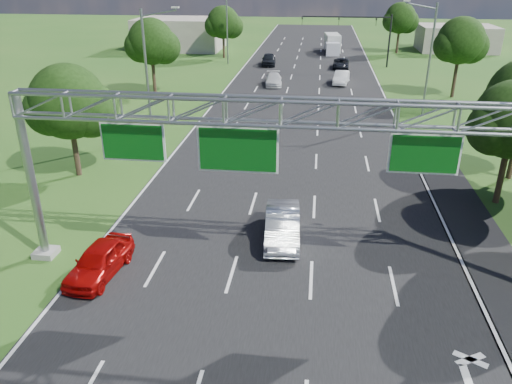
% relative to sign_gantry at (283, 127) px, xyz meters
% --- Properties ---
extents(ground, '(220.00, 220.00, 0.00)m').
position_rel_sign_gantry_xyz_m(ground, '(-0.33, 18.00, -6.89)').
color(ground, '#245319').
rests_on(ground, ground).
extents(road, '(18.00, 180.00, 0.02)m').
position_rel_sign_gantry_xyz_m(road, '(-0.33, 18.00, -6.89)').
color(road, black).
rests_on(road, ground).
extents(road_flare, '(3.00, 30.00, 0.02)m').
position_rel_sign_gantry_xyz_m(road_flare, '(9.87, 2.00, -6.89)').
color(road_flare, black).
rests_on(road_flare, ground).
extents(sign_gantry, '(23.50, 1.00, 9.56)m').
position_rel_sign_gantry_xyz_m(sign_gantry, '(0.00, 0.00, 0.00)').
color(sign_gantry, gray).
rests_on(sign_gantry, ground).
extents(traffic_signal, '(12.21, 0.24, 7.00)m').
position_rel_sign_gantry_xyz_m(traffic_signal, '(7.15, 53.00, -1.72)').
color(traffic_signal, black).
rests_on(traffic_signal, ground).
extents(streetlight_l_near, '(2.97, 0.22, 10.16)m').
position_rel_sign_gantry_xyz_m(streetlight_l_near, '(-11.63, 18.00, -1.31)').
color(streetlight_l_near, gray).
rests_on(streetlight_l_near, ground).
extents(streetlight_l_far, '(2.97, 0.22, 10.16)m').
position_rel_sign_gantry_xyz_m(streetlight_l_far, '(-11.63, 53.00, -1.31)').
color(streetlight_l_far, gray).
rests_on(streetlight_l_far, ground).
extents(streetlight_r_mid, '(2.97, 0.22, 10.16)m').
position_rel_sign_gantry_xyz_m(streetlight_r_mid, '(10.97, 28.00, -1.31)').
color(streetlight_r_mid, gray).
rests_on(streetlight_r_mid, ground).
extents(tree_verge_la, '(5.76, 4.80, 7.40)m').
position_rel_sign_gantry_xyz_m(tree_verge_la, '(-14.25, 10.04, -2.13)').
color(tree_verge_la, '#2D2116').
rests_on(tree_verge_la, ground).
extents(tree_verge_lb, '(5.76, 4.80, 8.06)m').
position_rel_sign_gantry_xyz_m(tree_verge_lb, '(-16.25, 33.04, -1.48)').
color(tree_verge_lb, '#2D2116').
rests_on(tree_verge_lb, ground).
extents(tree_verge_lc, '(5.76, 4.80, 7.62)m').
position_rel_sign_gantry_xyz_m(tree_verge_lc, '(-13.25, 58.04, -1.92)').
color(tree_verge_lc, '#2D2116').
rests_on(tree_verge_lc, ground).
extents(tree_verge_rd, '(5.76, 4.80, 8.28)m').
position_rel_sign_gantry_xyz_m(tree_verge_rd, '(15.75, 36.04, -1.26)').
color(tree_verge_rd, '#2D2116').
rests_on(tree_verge_rd, ground).
extents(tree_verge_re, '(5.76, 4.80, 7.84)m').
position_rel_sign_gantry_xyz_m(tree_verge_re, '(13.75, 66.04, -1.70)').
color(tree_verge_re, '#2D2116').
rests_on(tree_verge_re, ground).
extents(building_left, '(14.00, 10.00, 5.00)m').
position_rel_sign_gantry_xyz_m(building_left, '(-22.33, 66.00, -4.39)').
color(building_left, gray).
rests_on(building_left, ground).
extents(building_right, '(12.00, 9.00, 4.00)m').
position_rel_sign_gantry_xyz_m(building_right, '(23.67, 70.00, -4.89)').
color(building_right, gray).
rests_on(building_right, ground).
extents(red_coupe, '(2.17, 4.42, 1.45)m').
position_rel_sign_gantry_xyz_m(red_coupe, '(-8.02, -1.24, -6.17)').
color(red_coupe, '#A10807').
rests_on(red_coupe, ground).
extents(silver_sedan, '(2.02, 4.98, 1.61)m').
position_rel_sign_gantry_xyz_m(silver_sedan, '(-0.11, 3.03, -6.09)').
color(silver_sedan, '#AFB4BB').
rests_on(silver_sedan, ground).
extents(car_queue_a, '(2.35, 4.81, 1.35)m').
position_rel_sign_gantry_xyz_m(car_queue_a, '(-3.94, 39.45, -6.22)').
color(car_queue_a, silver).
rests_on(car_queue_a, ground).
extents(car_queue_b, '(2.35, 4.69, 1.28)m').
position_rel_sign_gantry_xyz_m(car_queue_b, '(4.28, 51.39, -6.25)').
color(car_queue_b, black).
rests_on(car_queue_b, ground).
extents(car_queue_c, '(2.23, 4.87, 1.62)m').
position_rel_sign_gantry_xyz_m(car_queue_c, '(-5.85, 52.49, -6.08)').
color(car_queue_c, black).
rests_on(car_queue_c, ground).
extents(car_queue_d, '(2.16, 4.68, 1.49)m').
position_rel_sign_gantry_xyz_m(car_queue_d, '(4.01, 41.19, -6.15)').
color(car_queue_d, silver).
rests_on(car_queue_d, ground).
extents(box_truck, '(2.73, 7.67, 2.83)m').
position_rel_sign_gantry_xyz_m(box_truck, '(3.24, 65.25, -5.53)').
color(box_truck, beige).
rests_on(box_truck, ground).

